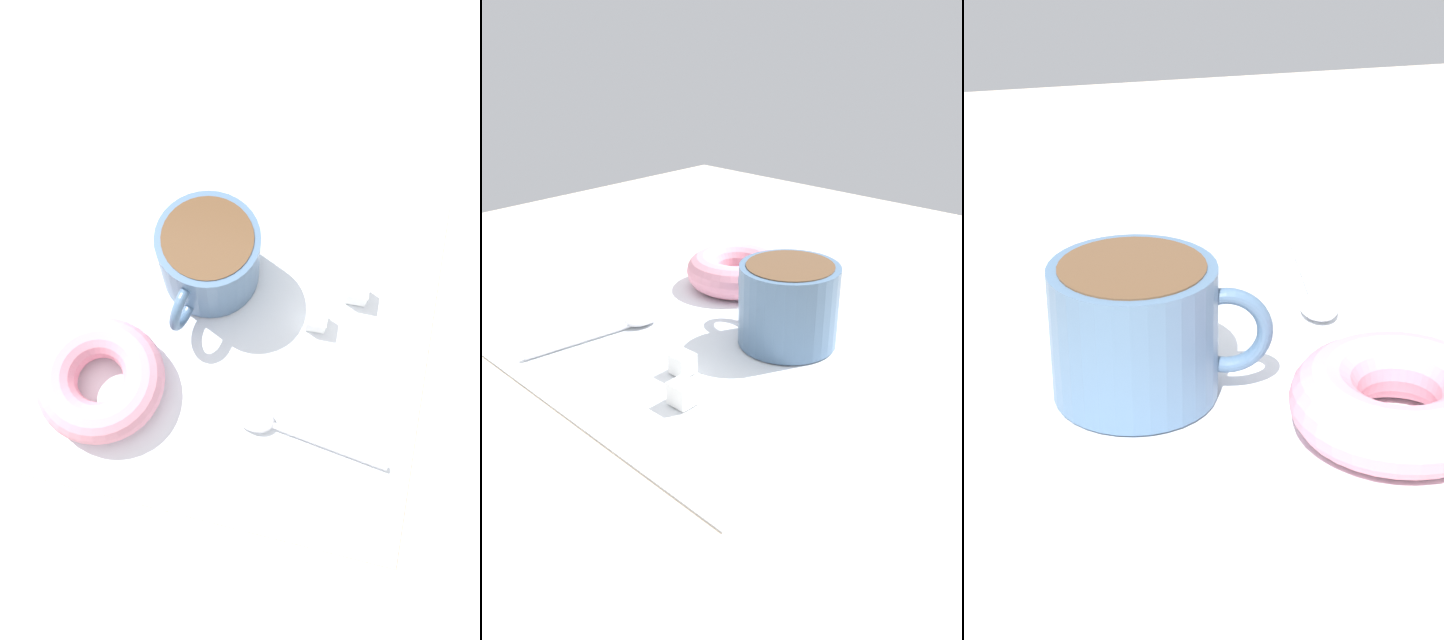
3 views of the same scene
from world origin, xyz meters
TOP-DOWN VIEW (x-y plane):
  - ground_plane at (0.00, 0.00)cm, footprint 120.00×120.00cm
  - napkin at (2.99, 1.79)cm, footprint 36.10×36.10cm
  - coffee_cup at (6.82, -2.83)cm, footprint 9.18×12.09cm
  - donut at (13.90, 9.61)cm, footprint 11.40×11.40cm
  - spoon at (-2.08, 10.32)cm, footprint 13.92×3.65cm
  - sugar_cube at (-3.88, -0.21)cm, footprint 1.80×1.80cm
  - sugar_cube_extra at (-7.16, -3.47)cm, footprint 1.91×1.91cm

SIDE VIEW (x-z plane):
  - ground_plane at x=0.00cm, z-range -2.00..0.00cm
  - napkin at x=2.99cm, z-range 0.00..0.30cm
  - spoon at x=-2.08cm, z-range 0.25..1.15cm
  - sugar_cube at x=-3.88cm, z-range 0.30..2.10cm
  - sugar_cube_extra at x=-7.16cm, z-range 0.30..2.21cm
  - donut at x=13.90cm, z-range 0.30..3.97cm
  - coffee_cup at x=6.82cm, z-range 0.45..8.13cm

